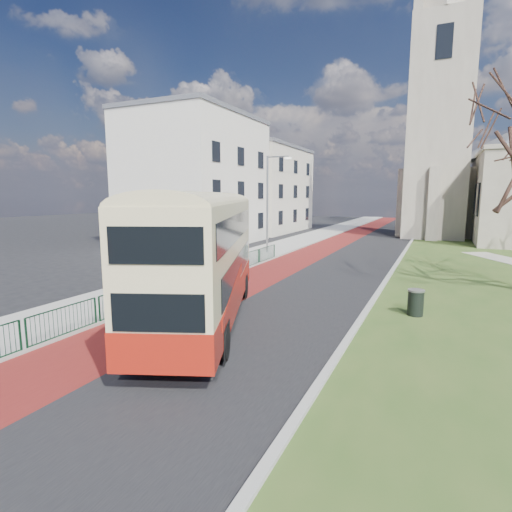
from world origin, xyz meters
The scene contains 13 objects.
ground centered at (0.00, 0.00, 0.00)m, with size 160.00×160.00×0.00m, color black.
road_carriageway centered at (1.50, 20.00, 0.01)m, with size 9.00×120.00×0.01m, color black.
bus_lane centered at (-1.20, 20.00, 0.01)m, with size 3.40×120.00×0.01m, color #591414.
pavement_west centered at (-5.00, 20.00, 0.06)m, with size 4.00×120.00×0.12m, color gray.
kerb_west centered at (-3.00, 20.00, 0.07)m, with size 0.25×120.00×0.13m, color #999993.
kerb_east centered at (6.10, 22.00, 0.07)m, with size 0.25×80.00×0.13m, color #999993.
pedestrian_railing centered at (-2.95, 4.00, 0.55)m, with size 0.07×24.00×1.12m.
gothic_church centered at (12.56, 38.00, 13.13)m, with size 16.38×18.00×40.00m.
street_block_near centered at (-14.00, 22.00, 6.51)m, with size 10.30×14.30×13.00m.
street_block_far centered at (-14.00, 38.00, 5.76)m, with size 10.30×16.30×11.50m.
streetlamp centered at (-4.35, 18.00, 4.59)m, with size 2.13×0.18×8.00m.
bus centered at (0.56, -0.11, 2.76)m, with size 6.74×11.76×4.84m.
litter_bin centered at (8.00, 4.19, 0.58)m, with size 0.69×0.69×1.08m.
Camera 1 is at (8.67, -12.92, 4.92)m, focal length 28.00 mm.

